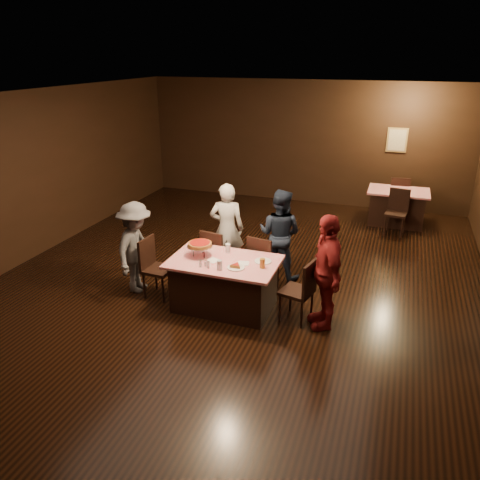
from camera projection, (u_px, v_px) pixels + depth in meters
name	position (u px, v px, depth m)	size (l,w,h in m)	color
room	(237.00, 157.00, 7.00)	(10.00, 10.04, 3.02)	black
main_table	(224.00, 284.00, 6.98)	(1.60, 1.00, 0.77)	red
back_table	(397.00, 207.00, 10.43)	(1.30, 0.90, 0.77)	red
chair_far_left	(218.00, 256.00, 7.73)	(0.42, 0.42, 0.95)	black
chair_far_right	(264.00, 262.00, 7.48)	(0.42, 0.42, 0.95)	black
chair_end_left	(158.00, 268.00, 7.28)	(0.42, 0.42, 0.95)	black
chair_end_right	(297.00, 290.00, 6.62)	(0.42, 0.42, 0.95)	black
chair_back_near	(396.00, 213.00, 9.78)	(0.42, 0.42, 0.95)	black
chair_back_far	(398.00, 196.00, 10.92)	(0.42, 0.42, 0.95)	black
diner_white_jacket	(227.00, 229.00, 7.99)	(0.58, 0.38, 1.60)	silver
diner_navy_hoodie	(280.00, 234.00, 7.82)	(0.75, 0.59, 1.55)	#192234
diner_grey_knit	(136.00, 248.00, 7.36)	(0.96, 0.55, 1.48)	#545459
diner_red_shirt	(326.00, 272.00, 6.36)	(0.97, 0.40, 1.65)	maroon
pizza_stand	(200.00, 244.00, 6.94)	(0.38, 0.38, 0.22)	black
plate_with_slice	(236.00, 266.00, 6.60)	(0.25, 0.25, 0.06)	white
plate_empty	(263.00, 261.00, 6.80)	(0.25, 0.25, 0.01)	white
glass_front_left	(220.00, 265.00, 6.53)	(0.08, 0.08, 0.14)	silver
glass_amber	(262.00, 263.00, 6.59)	(0.08, 0.08, 0.14)	#BF7F26
glass_back	(228.00, 248.00, 7.09)	(0.08, 0.08, 0.14)	silver
condiments	(205.00, 264.00, 6.63)	(0.17, 0.10, 0.09)	silver
napkin_center	(243.00, 263.00, 6.75)	(0.16, 0.16, 0.01)	white
napkin_left	(213.00, 260.00, 6.84)	(0.16, 0.16, 0.01)	white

